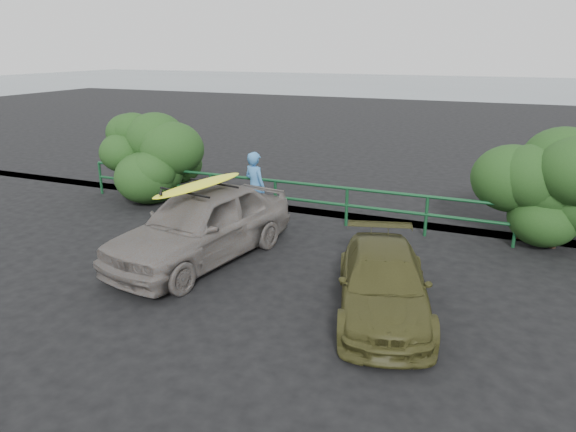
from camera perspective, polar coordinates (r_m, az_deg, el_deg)
name	(u,v)px	position (r m, az deg, el deg)	size (l,w,h in m)	color
ground	(214,303)	(9.51, -8.21, -9.50)	(80.00, 80.00, 0.00)	black
ocean	(467,86)	(67.46, 19.32, 13.48)	(200.00, 200.00, 0.00)	slate
guardrail	(310,202)	(13.52, 2.46, 1.55)	(14.00, 0.08, 1.04)	#144625
shrub_left	(165,161)	(15.93, -13.49, 6.00)	(3.20, 2.40, 2.33)	#204419
shrub_right	(520,192)	(13.08, 24.36, 2.47)	(3.20, 2.40, 2.41)	#204419
sedan	(202,224)	(11.13, -9.58, -0.93)	(1.87, 4.65, 1.59)	#68615C
olive_vehicle	(383,283)	(9.03, 10.52, -7.35)	(1.52, 3.74, 1.08)	#3D3D1B
man	(255,187)	(13.41, -3.68, 3.22)	(0.68, 0.45, 1.87)	#3D7AB8
roof_rack	(200,188)	(10.89, -9.80, 3.13)	(1.35, 0.95, 0.05)	black
surfboard	(199,185)	(10.88, -9.82, 3.44)	(0.53, 2.58, 0.08)	#F2FD1A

